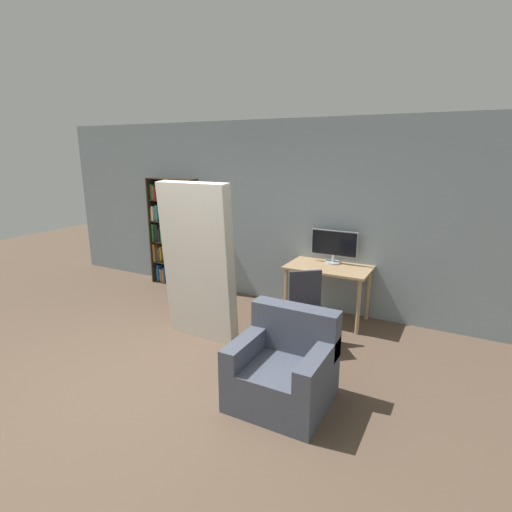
{
  "coord_description": "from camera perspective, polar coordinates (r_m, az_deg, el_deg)",
  "views": [
    {
      "loc": [
        2.68,
        -2.49,
        2.27
      ],
      "look_at": [
        0.51,
        1.55,
        1.05
      ],
      "focal_mm": 28.0,
      "sensor_mm": 36.0,
      "label": 1
    }
  ],
  "objects": [
    {
      "name": "monitor",
      "position": [
        5.57,
        11.08,
        1.54
      ],
      "size": [
        0.64,
        0.22,
        0.46
      ],
      "color": "#B7B7BC",
      "rests_on": "desk"
    },
    {
      "name": "bookshelf",
      "position": [
        7.02,
        -12.12,
        3.28
      ],
      "size": [
        0.9,
        0.26,
        1.82
      ],
      "color": "#2D2319",
      "rests_on": "ground"
    },
    {
      "name": "desk",
      "position": [
        5.48,
        10.27,
        -2.59
      ],
      "size": [
        1.11,
        0.66,
        0.76
      ],
      "color": "tan",
      "rests_on": "ground"
    },
    {
      "name": "armchair",
      "position": [
        3.84,
        4.04,
        -15.72
      ],
      "size": [
        0.85,
        0.8,
        0.85
      ],
      "color": "#474C5B",
      "rests_on": "ground"
    },
    {
      "name": "office_chair",
      "position": [
        4.79,
        7.4,
        -8.82
      ],
      "size": [
        0.62,
        0.62,
        0.9
      ],
      "color": "#4C4C51",
      "rests_on": "ground"
    },
    {
      "name": "wall_back",
      "position": [
        6.05,
        1.62,
        6.13
      ],
      "size": [
        8.0,
        0.06,
        2.7
      ],
      "color": "gray",
      "rests_on": "ground"
    },
    {
      "name": "ground_plane",
      "position": [
        4.31,
        -16.72,
        -17.63
      ],
      "size": [
        16.0,
        16.0,
        0.0
      ],
      "primitive_type": "plane",
      "color": "brown"
    },
    {
      "name": "mattress_near",
      "position": [
        4.81,
        -8.21,
        -1.04
      ],
      "size": [
        0.92,
        0.3,
        1.93
      ],
      "color": "silver",
      "rests_on": "ground"
    }
  ]
}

